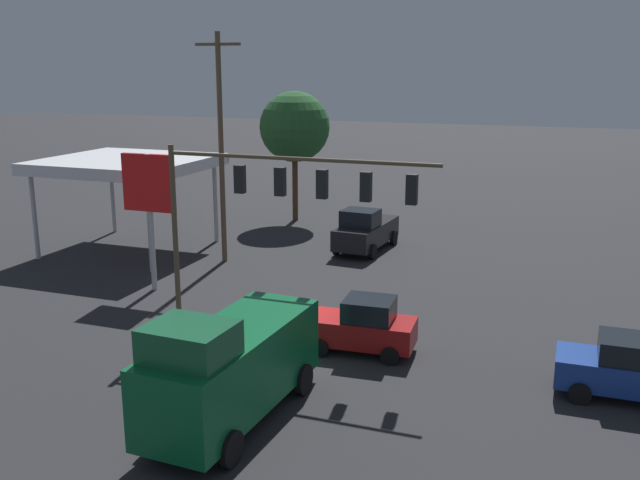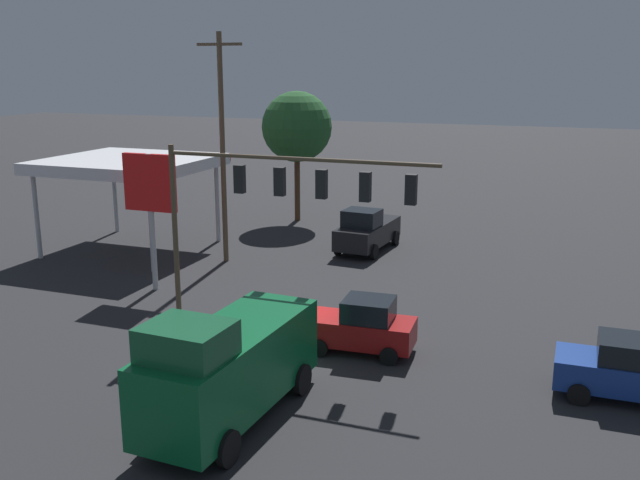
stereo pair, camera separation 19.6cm
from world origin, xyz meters
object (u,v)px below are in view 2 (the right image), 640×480
utility_pole (222,144)px  street_tree (297,127)px  price_sign (150,190)px  sedan_waiting (631,370)px  delivery_truck (228,366)px  traffic_signal_assembly (279,194)px  pickup_parked (367,231)px  hatchback_crossing (362,326)px

utility_pole → street_tree: 10.45m
utility_pole → price_sign: bearing=82.6°
sedan_waiting → street_tree: (19.18, -20.10, 5.08)m
sedan_waiting → delivery_truck: bearing=26.7°
traffic_signal_assembly → pickup_parked: 14.37m
traffic_signal_assembly → delivery_truck: size_ratio=1.46×
hatchback_crossing → pickup_parked: (3.98, -13.54, 0.16)m
traffic_signal_assembly → hatchback_crossing: traffic_signal_assembly is taller
traffic_signal_assembly → hatchback_crossing: bearing=-177.8°
delivery_truck → street_tree: bearing=-158.8°
street_tree → utility_pole: bearing=91.8°
pickup_parked → hatchback_crossing: bearing=20.6°
hatchback_crossing → utility_pole: bearing=-44.8°
utility_pole → street_tree: bearing=-88.2°
pickup_parked → utility_pole: bearing=-49.3°
sedan_waiting → pickup_parked: bearing=-48.9°
price_sign → delivery_truck: size_ratio=0.89×
hatchback_crossing → delivery_truck: 6.55m
price_sign → pickup_parked: price_sign is taller
utility_pole → sedan_waiting: (-18.85, 9.65, -5.05)m
traffic_signal_assembly → street_tree: 20.91m
traffic_signal_assembly → utility_pole: size_ratio=0.88×
street_tree → price_sign: bearing=88.6°
hatchback_crossing → street_tree: bearing=-65.0°
sedan_waiting → delivery_truck: 12.04m
delivery_truck → pickup_parked: (1.99, -19.73, -0.58)m
utility_pole → pickup_parked: utility_pole is taller
hatchback_crossing → pickup_parked: pickup_parked is taller
traffic_signal_assembly → delivery_truck: 7.23m
sedan_waiting → delivery_truck: size_ratio=0.64×
hatchback_crossing → delivery_truck: (1.99, 6.19, 0.75)m
delivery_truck → utility_pole: bearing=-148.9°
traffic_signal_assembly → street_tree: street_tree is taller
utility_pole → pickup_parked: 9.11m
traffic_signal_assembly → price_sign: (7.79, -3.69, -0.93)m
utility_pole → pickup_parked: size_ratio=2.14×
traffic_signal_assembly → sedan_waiting: 12.61m
street_tree → sedan_waiting: bearing=133.7°
sedan_waiting → street_tree: size_ratio=0.53×
price_sign → sedan_waiting: 20.33m
street_tree → delivery_truck: bearing=108.3°
hatchback_crossing → traffic_signal_assembly: bearing=-1.2°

